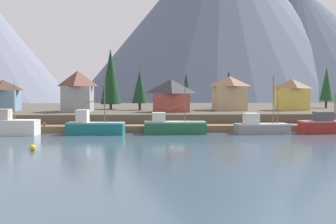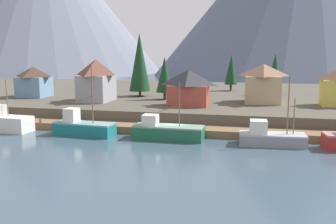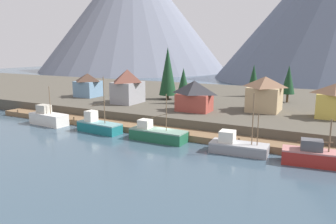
{
  "view_description": "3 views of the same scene",
  "coord_description": "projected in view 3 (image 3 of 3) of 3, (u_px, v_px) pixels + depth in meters",
  "views": [
    {
      "loc": [
        -4.93,
        -65.73,
        6.72
      ],
      "look_at": [
        -1.28,
        1.48,
        3.06
      ],
      "focal_mm": 46.39,
      "sensor_mm": 36.0,
      "label": 1
    },
    {
      "loc": [
        10.5,
        -49.34,
        11.47
      ],
      "look_at": [
        -1.71,
        3.71,
        2.7
      ],
      "focal_mm": 41.14,
      "sensor_mm": 36.0,
      "label": 2
    },
    {
      "loc": [
        24.26,
        -44.83,
        14.26
      ],
      "look_at": [
        -1.28,
        3.19,
        3.71
      ],
      "focal_mm": 34.75,
      "sensor_mm": 36.0,
      "label": 3
    }
  ],
  "objects": [
    {
      "name": "ground_plane",
      "position": [
        210.0,
        119.0,
        70.18
      ],
      "size": [
        400.0,
        400.0,
        1.0
      ],
      "primitive_type": "cube",
      "color": "#384C5B"
    },
    {
      "name": "dock",
      "position": [
        171.0,
        133.0,
        54.38
      ],
      "size": [
        80.0,
        4.0,
        1.6
      ],
      "color": "brown",
      "rests_on": "ground_plane"
    },
    {
      "name": "conifer_mid_left",
      "position": [
        168.0,
        71.0,
        76.23
      ],
      "size": [
        4.13,
        4.13,
        12.28
      ],
      "color": "#4C3823",
      "rests_on": "shoreline_bank"
    },
    {
      "name": "fishing_boat_grey",
      "position": [
        237.0,
        146.0,
        45.14
      ],
      "size": [
        8.04,
        3.61,
        8.53
      ],
      "rotation": [
        0.0,
        0.0,
        0.06
      ],
      "color": "gray",
      "rests_on": "ground_plane"
    },
    {
      "name": "house_tan",
      "position": [
        265.0,
        93.0,
        62.19
      ],
      "size": [
        6.14,
        6.89,
        6.66
      ],
      "color": "tan",
      "rests_on": "shoreline_bank"
    },
    {
      "name": "mountain_west_peak",
      "position": [
        133.0,
        11.0,
        214.25
      ],
      "size": [
        123.39,
        123.39,
        77.47
      ],
      "primitive_type": "cone",
      "color": "slate",
      "rests_on": "ground_plane"
    },
    {
      "name": "conifer_near_right",
      "position": [
        254.0,
        78.0,
        81.27
      ],
      "size": [
        2.86,
        2.86,
        8.04
      ],
      "color": "#4C3823",
      "rests_on": "shoreline_bank"
    },
    {
      "name": "fishing_boat_teal",
      "position": [
        98.0,
        126.0,
        56.6
      ],
      "size": [
        8.55,
        3.5,
        9.75
      ],
      "rotation": [
        0.0,
        0.0,
        -0.09
      ],
      "color": "#196B70",
      "rests_on": "ground_plane"
    },
    {
      "name": "house_grey",
      "position": [
        128.0,
        86.0,
        71.45
      ],
      "size": [
        5.32,
        6.88,
        7.43
      ],
      "color": "gray",
      "rests_on": "shoreline_bank"
    },
    {
      "name": "fishing_boat_red",
      "position": [
        320.0,
        157.0,
        40.23
      ],
      "size": [
        9.36,
        3.79,
        5.97
      ],
      "rotation": [
        0.0,
        0.0,
        0.12
      ],
      "color": "maroon",
      "rests_on": "ground_plane"
    },
    {
      "name": "house_yellow",
      "position": [
        335.0,
        101.0,
        55.52
      ],
      "size": [
        5.9,
        4.42,
        6.07
      ],
      "color": "gold",
      "rests_on": "shoreline_bank"
    },
    {
      "name": "conifer_near_left",
      "position": [
        289.0,
        80.0,
        71.95
      ],
      "size": [
        2.92,
        2.92,
        8.27
      ],
      "color": "#4C3823",
      "rests_on": "shoreline_bank"
    },
    {
      "name": "fishing_boat_green",
      "position": [
        157.0,
        134.0,
        51.33
      ],
      "size": [
        9.13,
        3.18,
        7.57
      ],
      "rotation": [
        0.0,
        0.0,
        -0.01
      ],
      "color": "#1E5B3D",
      "rests_on": "ground_plane"
    },
    {
      "name": "fishing_boat_white",
      "position": [
        48.0,
        118.0,
        62.14
      ],
      "size": [
        8.15,
        3.58,
        7.45
      ],
      "rotation": [
        0.0,
        0.0,
        -0.08
      ],
      "color": "silver",
      "rests_on": "ground_plane"
    },
    {
      "name": "shoreline_bank",
      "position": [
        227.0,
        103.0,
        80.25
      ],
      "size": [
        400.0,
        56.0,
        2.5
      ],
      "primitive_type": "cube",
      "color": "#4C473D",
      "rests_on": "ground_plane"
    },
    {
      "name": "house_blue",
      "position": [
        88.0,
        85.0,
        81.18
      ],
      "size": [
        5.65,
        5.37,
        5.84
      ],
      "color": "#6689A8",
      "rests_on": "shoreline_bank"
    },
    {
      "name": "house_red",
      "position": [
        194.0,
        96.0,
        62.05
      ],
      "size": [
        6.73,
        4.3,
        5.89
      ],
      "color": "#9E4238",
      "rests_on": "shoreline_bank"
    },
    {
      "name": "conifer_mid_right",
      "position": [
        183.0,
        83.0,
        70.54
      ],
      "size": [
        3.1,
        3.1,
        7.78
      ],
      "color": "#4C3823",
      "rests_on": "shoreline_bank"
    }
  ]
}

